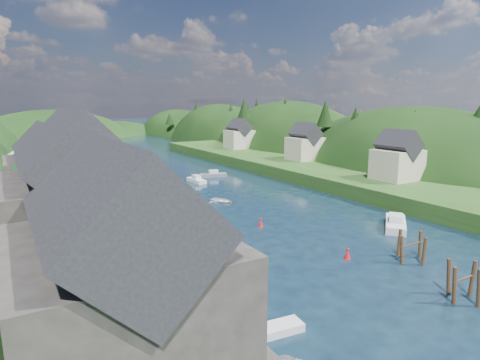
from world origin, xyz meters
TOP-DOWN VIEW (x-y plane):
  - ground at (0.00, 50.00)m, footprint 600.00×600.00m
  - hillside_right at (45.00, 75.00)m, footprint 36.00×245.56m
  - far_hills at (1.22, 174.01)m, footprint 103.00×68.00m
  - hill_trees at (0.42, 64.70)m, footprint 91.64×151.51m
  - quay_left at (-24.00, 20.00)m, footprint 12.00×110.00m
  - quayside_buildings at (-26.00, 6.39)m, footprint 8.00×35.84m
  - boat_sheds at (-26.00, 39.00)m, footprint 7.00×21.00m
  - terrace_right at (25.00, 40.00)m, footprint 16.00×120.00m
  - right_bank_cottages at (28.00, 48.33)m, footprint 9.00×59.24m
  - piling_cluster_near at (0.22, -5.33)m, footprint 2.85×2.70m
  - piling_cluster_far at (3.74, 1.89)m, footprint 3.33×3.10m
  - channel_buoy_near at (-1.24, 5.38)m, footprint 0.70×0.70m
  - channel_buoy_far at (-2.73, 18.46)m, footprint 0.70×0.70m
  - moored_boats at (-5.79, 18.13)m, footprint 33.93×91.97m

SIDE VIEW (x-z plane):
  - far_hills at x=1.22m, z-range -32.80..11.20m
  - hillside_right at x=45.00m, z-range -31.41..16.59m
  - ground at x=0.00m, z-range 0.00..0.00m
  - channel_buoy_near at x=-1.24m, z-range -0.07..1.03m
  - channel_buoy_far at x=-2.73m, z-range -0.07..1.03m
  - moored_boats at x=-5.79m, z-range -0.59..1.83m
  - quay_left at x=-24.00m, z-range 0.00..2.00m
  - piling_cluster_far at x=3.74m, z-range -0.57..2.79m
  - terrace_right at x=25.00m, z-range 0.00..2.40m
  - piling_cluster_near at x=0.22m, z-range -0.57..3.04m
  - boat_sheds at x=-26.00m, z-range 1.52..9.02m
  - right_bank_cottages at x=28.00m, z-range 1.64..10.05m
  - quayside_buildings at x=-26.00m, z-range 0.64..13.54m
  - hill_trees at x=0.42m, z-range 5.09..17.25m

